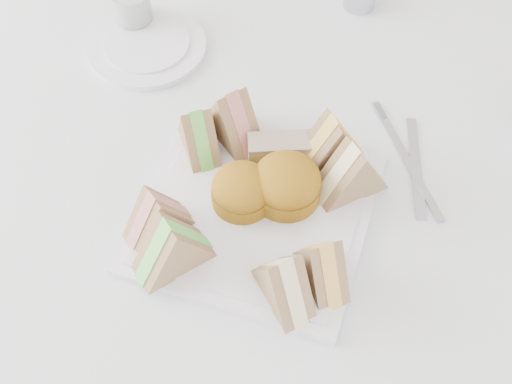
# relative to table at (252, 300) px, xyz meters

# --- Properties ---
(floor) EXTENTS (4.00, 4.00, 0.00)m
(floor) POSITION_rel_table_xyz_m (0.00, 0.00, -0.37)
(floor) COLOR #9E7751
(floor) RESTS_ON ground
(table) EXTENTS (0.90, 0.90, 0.74)m
(table) POSITION_rel_table_xyz_m (0.00, 0.00, 0.00)
(table) COLOR brown
(table) RESTS_ON floor
(tablecloth) EXTENTS (1.02, 1.02, 0.01)m
(tablecloth) POSITION_rel_table_xyz_m (0.00, 0.00, 0.37)
(tablecloth) COLOR #B6BAC9
(tablecloth) RESTS_ON table
(serving_plate) EXTENTS (0.34, 0.34, 0.01)m
(serving_plate) POSITION_rel_table_xyz_m (0.02, -0.05, 0.38)
(serving_plate) COLOR silver
(serving_plate) RESTS_ON tablecloth
(sandwich_fl_a) EXTENTS (0.09, 0.09, 0.08)m
(sandwich_fl_a) POSITION_rel_table_xyz_m (-0.10, -0.10, 0.43)
(sandwich_fl_a) COLOR brown
(sandwich_fl_a) RESTS_ON serving_plate
(sandwich_fl_b) EXTENTS (0.10, 0.10, 0.09)m
(sandwich_fl_b) POSITION_rel_table_xyz_m (-0.07, -0.15, 0.43)
(sandwich_fl_b) COLOR brown
(sandwich_fl_b) RESTS_ON serving_plate
(sandwich_fr_a) EXTENTS (0.08, 0.10, 0.08)m
(sandwich_fr_a) POSITION_rel_table_xyz_m (0.11, -0.14, 0.43)
(sandwich_fr_a) COLOR brown
(sandwich_fr_a) RESTS_ON serving_plate
(sandwich_fr_b) EXTENTS (0.09, 0.10, 0.08)m
(sandwich_fr_b) POSITION_rel_table_xyz_m (0.07, -0.17, 0.43)
(sandwich_fr_b) COLOR brown
(sandwich_fr_b) RESTS_ON serving_plate
(sandwich_bl_a) EXTENTS (0.08, 0.10, 0.08)m
(sandwich_bl_a) POSITION_rel_table_xyz_m (-0.08, 0.03, 0.43)
(sandwich_bl_a) COLOR brown
(sandwich_bl_a) RESTS_ON serving_plate
(sandwich_bl_b) EXTENTS (0.10, 0.11, 0.09)m
(sandwich_bl_b) POSITION_rel_table_xyz_m (-0.04, 0.06, 0.43)
(sandwich_bl_b) COLOR brown
(sandwich_bl_b) RESTS_ON serving_plate
(sandwich_br_a) EXTENTS (0.11, 0.10, 0.09)m
(sandwich_br_a) POSITION_rel_table_xyz_m (0.13, -0.00, 0.43)
(sandwich_br_a) COLOR brown
(sandwich_br_a) RESTS_ON serving_plate
(sandwich_br_b) EXTENTS (0.11, 0.09, 0.09)m
(sandwich_br_b) POSITION_rel_table_xyz_m (0.10, 0.04, 0.43)
(sandwich_br_b) COLOR brown
(sandwich_br_b) RESTS_ON serving_plate
(scone_left) EXTENTS (0.10, 0.10, 0.05)m
(scone_left) POSITION_rel_table_xyz_m (-0.00, -0.04, 0.42)
(scone_left) COLOR brown
(scone_left) RESTS_ON serving_plate
(scone_right) EXTENTS (0.10, 0.10, 0.06)m
(scone_right) POSITION_rel_table_xyz_m (0.05, -0.03, 0.42)
(scone_right) COLOR brown
(scone_right) RESTS_ON serving_plate
(pastry_slice) EXTENTS (0.09, 0.05, 0.04)m
(pastry_slice) POSITION_rel_table_xyz_m (0.04, 0.03, 0.41)
(pastry_slice) COLOR tan
(pastry_slice) RESTS_ON serving_plate
(side_plate) EXTENTS (0.22, 0.22, 0.01)m
(side_plate) POSITION_rel_table_xyz_m (-0.21, 0.23, 0.38)
(side_plate) COLOR silver
(side_plate) RESTS_ON tablecloth
(water_glass) EXTENTS (0.07, 0.07, 0.09)m
(water_glass) POSITION_rel_table_xyz_m (-0.24, 0.29, 0.42)
(water_glass) COLOR white
(water_glass) RESTS_ON tablecloth
(knife) EXTENTS (0.03, 0.18, 0.00)m
(knife) POSITION_rel_table_xyz_m (0.22, 0.06, 0.38)
(knife) COLOR #A5A6BD
(knife) RESTS_ON tablecloth
(fork) EXTENTS (0.09, 0.17, 0.00)m
(fork) POSITION_rel_table_xyz_m (0.22, 0.05, 0.38)
(fork) COLOR #A5A6BD
(fork) RESTS_ON tablecloth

